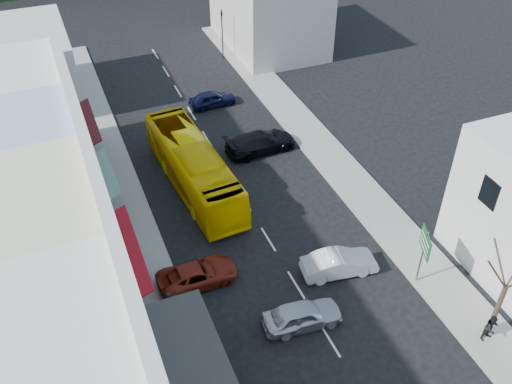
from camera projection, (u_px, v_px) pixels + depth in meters
name	position (u px, v px, depth m)	size (l,w,h in m)	color
ground	(296.00, 285.00, 31.71)	(120.00, 120.00, 0.00)	black
sidewalk_left	(125.00, 209.00, 36.72)	(3.00, 52.00, 0.15)	gray
sidewalk_right	(332.00, 159.00, 41.11)	(3.00, 52.00, 0.15)	gray
shopfront_row	(37.00, 233.00, 29.19)	(8.25, 30.00, 8.00)	silver
distant_block_left	(21.00, 68.00, 45.90)	(8.00, 10.00, 6.00)	#B7B2A8
distant_block_right	(269.00, 10.00, 54.48)	(8.00, 12.00, 7.00)	#B7B2A8
bus	(194.00, 168.00, 37.72)	(2.50, 11.60, 3.10)	#FECF04
car_silver	(302.00, 315.00, 29.18)	(1.80, 4.40, 1.40)	silver
car_white	(339.00, 263.00, 32.05)	(1.80, 4.40, 1.40)	silver
car_red	(197.00, 273.00, 31.46)	(1.90, 4.60, 1.40)	maroon
car_black_near	(261.00, 143.00, 41.59)	(1.84, 4.50, 1.40)	black
car_navy_mid	(212.00, 98.00, 46.72)	(1.80, 4.40, 1.40)	black
pedestrian_left	(170.00, 305.00, 29.32)	(0.60, 0.40, 1.70)	black
pedestrian_right	(492.00, 327.00, 28.21)	(0.70, 0.44, 1.70)	black
direction_sign	(422.00, 258.00, 30.73)	(0.78, 1.65, 3.76)	#105B2A
street_tree	(506.00, 288.00, 27.10)	(2.38, 2.38, 6.73)	#392D21
traffic_signal	(222.00, 35.00, 52.78)	(0.53, 0.96, 4.65)	black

